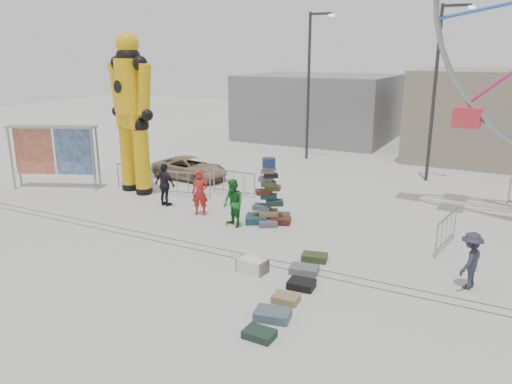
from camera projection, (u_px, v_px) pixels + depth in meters
The scene contains 25 objects.
ground at pixel (238, 268), 14.26m from camera, with size 90.00×90.00×0.00m, color #9E9E99.
track_line_near at pixel (248, 261), 14.77m from camera, with size 40.00×0.04×0.01m, color #47443F.
track_line_far at pixel (254, 256), 15.11m from camera, with size 40.00×0.04×0.01m, color #47443F.
building_left at pixel (318, 107), 35.08m from camera, with size 10.00×8.00×4.40m, color gray.
lamp_post_right at pixel (437, 85), 22.73m from camera, with size 1.41×0.25×8.00m.
lamp_post_left at pixel (310, 79), 27.56m from camera, with size 1.41×0.25×8.00m.
suitcase_tower at pixel (268, 204), 17.98m from camera, with size 1.82×1.60×2.38m.
crash_test_dummy at pixel (132, 108), 21.05m from camera, with size 2.77×1.22×6.95m.
banner_scaffold at pixel (53, 142), 22.02m from camera, with size 3.84×2.18×2.83m.
steamer_trunk at pixel (252, 265), 14.00m from camera, with size 0.83×0.48×0.39m, color silver.
row_case_0 at pixel (315, 257), 14.76m from camera, with size 0.74×0.48×0.21m, color #343F1F.
row_case_1 at pixel (304, 270), 13.94m from camera, with size 0.77×0.53×0.20m, color #5B5D63.
row_case_2 at pixel (301, 284), 13.06m from camera, with size 0.69×0.54×0.20m, color black.
row_case_3 at pixel (286, 298), 12.33m from camera, with size 0.64×0.48×0.18m, color olive.
row_case_4 at pixel (272, 315), 11.55m from camera, with size 0.82×0.56×0.22m, color #495969.
row_case_5 at pixel (259, 334), 10.79m from camera, with size 0.67×0.48×0.18m, color #1A2F23.
barricade_dummy_a at pixel (135, 177), 22.30m from camera, with size 2.00×0.10×1.10m, color gray, non-canonical shape.
barricade_dummy_b at pixel (188, 184), 21.13m from camera, with size 2.00×0.10×1.10m, color gray, non-canonical shape.
barricade_dummy_c at pixel (234, 183), 21.34m from camera, with size 2.00×0.10×1.10m, color gray, non-canonical shape.
barricade_wheel_front at pixel (446, 231), 15.60m from camera, with size 2.00×0.10×1.10m, color gray, non-canonical shape.
pedestrian_red at pixel (200, 193), 18.71m from camera, with size 0.63×0.41×1.73m, color #A41F17.
pedestrian_green at pixel (233, 203), 17.46m from camera, with size 0.83×0.65×1.70m, color #19661F.
pedestrian_black at pixel (165, 185), 19.82m from camera, with size 1.02×0.42×1.74m, color black.
pedestrian_grey at pixel (470, 260), 12.90m from camera, with size 0.99×0.57×1.54m, color #262733.
parked_suv at pixel (190, 168), 24.13m from camera, with size 1.76×3.82×1.06m, color #8E765B.
Camera 1 is at (6.55, -11.38, 5.99)m, focal length 35.00 mm.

